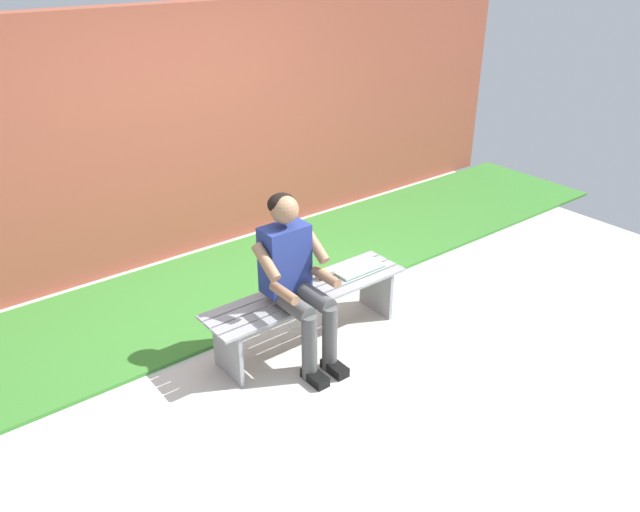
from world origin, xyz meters
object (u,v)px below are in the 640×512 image
bench_near (308,303)px  apple (322,274)px  book_open (360,269)px  person_seated (295,274)px

bench_near → apple: size_ratio=19.64×
bench_near → book_open: (-0.52, 0.00, 0.12)m
apple → book_open: (-0.32, 0.07, -0.03)m
person_seated → apple: person_seated is taller
apple → book_open: size_ratio=0.20×
bench_near → apple: 0.26m
bench_near → person_seated: size_ratio=1.32×
bench_near → person_seated: person_seated is taller
bench_near → person_seated: (0.18, 0.10, 0.35)m
apple → bench_near: bearing=20.7°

